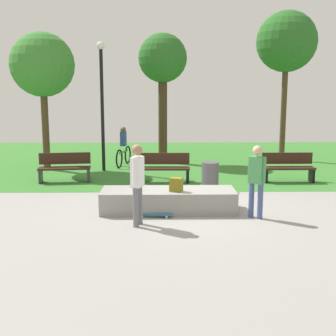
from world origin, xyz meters
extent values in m
plane|color=gray|center=(0.00, 0.00, 0.00)|extent=(28.00, 28.00, 0.00)
cube|color=#387A2D|center=(0.00, 7.85, 0.00)|extent=(26.60, 12.29, 0.01)
cube|color=gray|center=(-0.48, -0.25, 0.26)|extent=(3.17, 1.04, 0.52)
cube|color=olive|center=(-0.30, -0.42, 0.68)|extent=(0.33, 0.29, 0.32)
cylinder|color=slate|center=(-1.18, -1.50, 0.42)|extent=(0.12, 0.12, 0.85)
cylinder|color=slate|center=(-1.12, -1.29, 0.42)|extent=(0.12, 0.12, 0.85)
cube|color=white|center=(-1.15, -1.40, 1.16)|extent=(0.29, 0.37, 0.63)
cylinder|color=white|center=(-1.20, -1.56, 1.19)|extent=(0.09, 0.09, 0.58)
cylinder|color=white|center=(-1.10, -1.24, 1.19)|extent=(0.09, 0.09, 0.58)
sphere|color=#9E7556|center=(-1.15, -1.40, 1.62)|extent=(0.23, 0.23, 0.23)
cylinder|color=#3F5184|center=(1.39, -0.80, 0.40)|extent=(0.12, 0.12, 0.80)
cylinder|color=#3F5184|center=(1.56, -0.94, 0.40)|extent=(0.12, 0.12, 0.80)
cube|color=#3F8C4C|center=(1.47, -0.87, 1.10)|extent=(0.37, 0.36, 0.60)
cylinder|color=#3F8C4C|center=(1.34, -0.77, 1.12)|extent=(0.09, 0.09, 0.55)
cylinder|color=#3F8C4C|center=(1.60, -0.98, 1.12)|extent=(0.09, 0.09, 0.55)
sphere|color=tan|center=(1.47, -0.87, 1.54)|extent=(0.22, 0.22, 0.22)
cube|color=teal|center=(-0.80, -0.76, 0.07)|extent=(0.82, 0.30, 0.02)
cylinder|color=silver|center=(-0.51, -0.71, 0.03)|extent=(0.06, 0.04, 0.06)
cylinder|color=silver|center=(-0.53, -0.87, 0.03)|extent=(0.06, 0.04, 0.06)
cylinder|color=silver|center=(-1.07, -0.64, 0.03)|extent=(0.06, 0.04, 0.06)
cylinder|color=silver|center=(-1.09, -0.80, 0.03)|extent=(0.06, 0.04, 0.06)
cube|color=#331E14|center=(3.36, 3.05, 0.45)|extent=(1.60, 0.45, 0.06)
cube|color=#331E14|center=(3.35, 3.27, 0.73)|extent=(1.60, 0.07, 0.36)
cube|color=black|center=(4.09, 3.05, 0.23)|extent=(0.08, 0.40, 0.45)
cube|color=black|center=(2.62, 3.04, 0.23)|extent=(0.08, 0.40, 0.45)
cube|color=#331E14|center=(-3.68, 3.14, 0.45)|extent=(1.64, 0.61, 0.06)
cube|color=#331E14|center=(-3.70, 3.36, 0.73)|extent=(1.60, 0.23, 0.36)
cube|color=#2D2D33|center=(-2.95, 3.22, 0.23)|extent=(0.12, 0.40, 0.45)
cube|color=#2D2D33|center=(-4.41, 3.06, 0.23)|extent=(0.12, 0.40, 0.45)
cube|color=#331E14|center=(-0.56, 3.05, 0.45)|extent=(1.61, 0.47, 0.06)
cube|color=#331E14|center=(-0.55, 3.27, 0.73)|extent=(1.60, 0.10, 0.36)
cube|color=black|center=(0.18, 3.03, 0.23)|extent=(0.09, 0.40, 0.45)
cube|color=black|center=(-1.30, 3.06, 0.23)|extent=(0.09, 0.40, 0.45)
cylinder|color=#42301E|center=(-0.58, 7.12, 1.77)|extent=(0.35, 0.35, 3.54)
sphere|color=#286623|center=(-0.58, 7.12, 4.11)|extent=(1.90, 1.90, 1.90)
cylinder|color=#4C3823|center=(-4.83, 5.49, 1.54)|extent=(0.25, 0.25, 3.08)
sphere|color=#387F2D|center=(-4.83, 5.49, 3.75)|extent=(2.26, 2.26, 2.26)
cylinder|color=#4C3823|center=(4.42, 7.72, 2.04)|extent=(0.23, 0.23, 4.08)
sphere|color=#286623|center=(4.42, 7.72, 4.81)|extent=(2.43, 2.43, 2.43)
cylinder|color=black|center=(-2.72, 5.17, 2.13)|extent=(0.12, 0.12, 4.26)
sphere|color=silver|center=(-2.72, 5.17, 4.38)|extent=(0.28, 0.28, 0.28)
cylinder|color=#4C4C51|center=(0.76, 1.93, 0.41)|extent=(0.49, 0.49, 0.82)
torus|color=black|center=(-2.22, 5.85, 0.33)|extent=(0.22, 0.72, 0.72)
torus|color=black|center=(-1.98, 6.92, 0.33)|extent=(0.22, 0.72, 0.72)
cube|color=#338C3F|center=(-2.10, 6.39, 0.53)|extent=(0.25, 0.98, 0.08)
cube|color=#2D4799|center=(-2.10, 6.39, 1.03)|extent=(0.24, 0.31, 0.56)
sphere|color=brown|center=(-2.10, 6.39, 1.38)|extent=(0.22, 0.22, 0.22)
camera|label=1|loc=(-0.66, -10.35, 2.80)|focal=46.65mm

